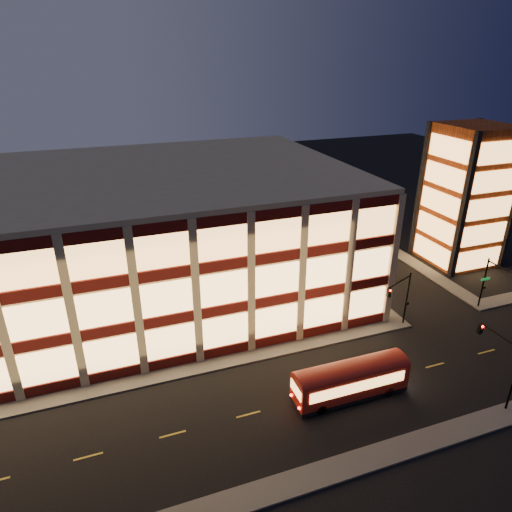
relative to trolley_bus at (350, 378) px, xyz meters
name	(u,v)px	position (x,y,z in m)	size (l,w,h in m)	color
ground	(183,379)	(-12.53, 6.85, -1.82)	(200.00, 200.00, 0.00)	black
sidewalk_office_south	(146,379)	(-15.53, 7.85, -1.74)	(54.00, 2.00, 0.15)	#514F4C
sidewalk_office_east	(326,262)	(10.47, 23.85, -1.74)	(2.00, 30.00, 0.15)	#514F4C
sidewalk_tower_west	(395,251)	(21.47, 23.85, -1.74)	(2.00, 30.00, 0.15)	#514F4C
sidewalk_near	(225,506)	(-12.53, -6.15, -1.74)	(100.00, 2.00, 0.15)	#514F4C
office_building	(121,238)	(-15.44, 23.76, 5.43)	(50.45, 30.45, 14.50)	tan
stair_tower	(466,196)	(27.43, 18.80, 7.17)	(8.60, 8.60, 18.00)	#8C3814
traffic_signal_far	(401,294)	(9.68, 7.08, 2.29)	(3.79, 1.87, 6.00)	black
traffic_signal_right	(496,280)	(20.97, 6.22, 2.28)	(1.20, 4.37, 6.00)	black
traffic_signal_near	(502,357)	(10.97, -4.18, 2.31)	(0.32, 4.45, 6.00)	black
trolley_bus	(350,378)	(0.00, 0.00, 0.00)	(9.71, 2.61, 3.28)	maroon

